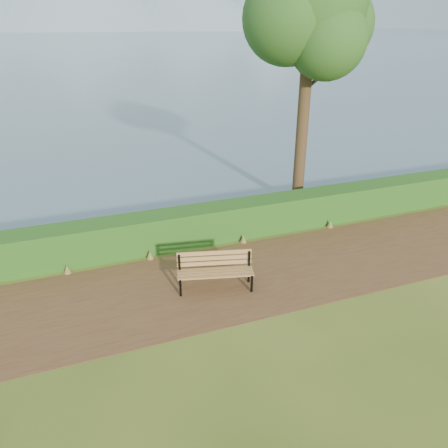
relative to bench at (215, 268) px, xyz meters
name	(u,v)px	position (x,y,z in m)	size (l,w,h in m)	color
ground	(215,291)	(-0.07, -0.16, -0.51)	(140.00, 140.00, 0.00)	#425017
path	(210,284)	(-0.07, 0.14, -0.51)	(40.00, 3.40, 0.01)	#56331D
hedge	(184,227)	(-0.07, 2.44, -0.01)	(32.00, 0.85, 1.00)	#174814
water	(51,35)	(-0.07, 259.84, -0.51)	(700.00, 510.00, 0.00)	slate
bench	(215,268)	(0.00, 0.00, 0.00)	(1.84, 0.94, 0.89)	black
tree	(311,11)	(4.38, 3.89, 5.53)	(4.21, 3.49, 8.12)	#3E2619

